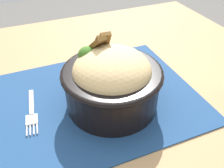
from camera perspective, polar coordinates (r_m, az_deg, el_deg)
The scene contains 4 objects.
table at distance 0.55m, azimuth -6.36°, elevation -11.31°, with size 1.07×0.91×0.74m.
placemat at distance 0.51m, azimuth -3.93°, elevation -3.46°, with size 0.42×0.33×0.00m, color navy.
bowl at distance 0.46m, azimuth -0.06°, elevation 0.90°, with size 0.21×0.21×0.14m.
fork at distance 0.50m, azimuth -18.22°, elevation -6.41°, with size 0.03×0.13×0.00m.
Camera 1 is at (0.08, 0.35, 1.08)m, focal length 39.20 mm.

